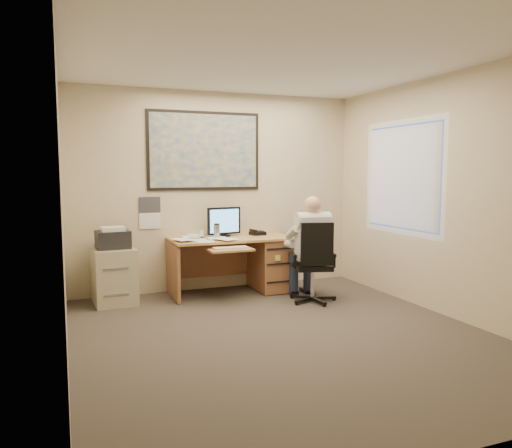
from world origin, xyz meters
name	(u,v)px	position (x,y,z in m)	size (l,w,h in m)	color
room_shell	(285,200)	(0.00, 0.00, 1.35)	(4.00, 4.50, 2.70)	#3D362F
desk	(253,258)	(0.39, 1.90, 0.44)	(1.60, 0.97, 1.14)	tan
world_map	(205,151)	(-0.18, 2.23, 1.90)	(1.56, 0.03, 1.06)	#1E4C93
wall_calendar	(150,213)	(-0.93, 2.24, 1.08)	(0.28, 0.01, 0.42)	white
window_blinds	(402,177)	(1.97, 0.80, 1.55)	(0.06, 1.40, 1.30)	beige
filing_cabinet	(114,271)	(-1.44, 1.90, 0.41)	(0.53, 0.62, 0.95)	#AAA489
office_chair	(315,279)	(0.90, 1.05, 0.30)	(0.74, 0.74, 1.01)	black
person	(312,249)	(0.89, 1.13, 0.66)	(0.56, 0.80, 1.32)	silver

